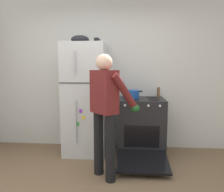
# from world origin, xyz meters

# --- Properties ---
(kitchen_wall_back) EXTENTS (6.00, 0.10, 2.70)m
(kitchen_wall_back) POSITION_xyz_m (0.00, 1.95, 1.35)
(kitchen_wall_back) COLOR silver
(kitchen_wall_back) RESTS_ON ground
(refrigerator) EXTENTS (0.68, 0.72, 1.82)m
(refrigerator) POSITION_xyz_m (-0.40, 1.57, 0.91)
(refrigerator) COLOR silver
(refrigerator) RESTS_ON ground
(stove_range) EXTENTS (0.76, 1.23, 0.94)m
(stove_range) POSITION_xyz_m (0.52, 1.55, 0.46)
(stove_range) COLOR black
(stove_range) RESTS_ON ground
(person_cook) EXTENTS (0.65, 0.68, 1.60)m
(person_cook) POSITION_xyz_m (0.04, 0.72, 0.95)
(person_cook) COLOR black
(person_cook) RESTS_ON ground
(red_pot) EXTENTS (0.35, 0.25, 0.14)m
(red_pot) POSITION_xyz_m (0.36, 1.52, 1.01)
(red_pot) COLOR #19479E
(red_pot) RESTS_ON stove_range
(coffee_mug) EXTENTS (0.11, 0.08, 0.10)m
(coffee_mug) POSITION_xyz_m (-0.22, 1.62, 1.87)
(coffee_mug) COLOR black
(coffee_mug) RESTS_ON refrigerator
(pepper_mill) EXTENTS (0.05, 0.05, 0.17)m
(pepper_mill) POSITION_xyz_m (0.82, 1.77, 1.02)
(pepper_mill) COLOR brown
(pepper_mill) RESTS_ON stove_range
(mixing_bowl) EXTENTS (0.29, 0.29, 0.13)m
(mixing_bowl) POSITION_xyz_m (-0.48, 1.57, 1.89)
(mixing_bowl) COLOR black
(mixing_bowl) RESTS_ON refrigerator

